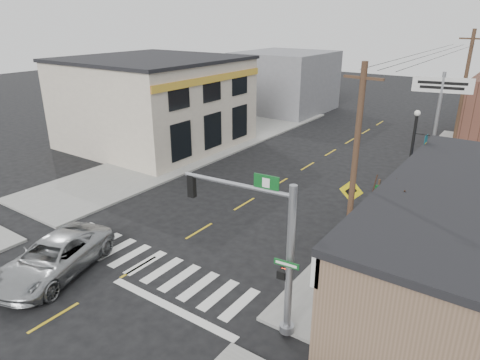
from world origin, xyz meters
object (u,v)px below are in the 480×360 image
Objects in this scene: guide_sign at (390,199)px; fire_hydrant at (321,255)px; bare_tree at (390,191)px; utility_pole_near at (353,176)px; lamp_post at (412,157)px; suv at (54,257)px; traffic_signal_pole at (273,241)px; dance_center_sign at (440,102)px; utility_pole_far at (461,101)px.

guide_sign reaches higher than fire_hydrant.
bare_tree is 0.58× the size of utility_pole_near.
lamp_post is at bearing 97.02° from bare_tree.
traffic_signal_pole reaches higher than suv.
traffic_signal_pole is (9.00, 2.29, 2.62)m from suv.
utility_pole_near reaches higher than fire_hydrant.
dance_center_sign is 4.42m from utility_pole_far.
utility_pole_near reaches higher than dance_center_sign.
utility_pole_far reaches higher than guide_sign.
utility_pole_far is (-0.33, 16.14, 0.85)m from bare_tree.
dance_center_sign is at bearing 94.96° from utility_pole_near.
bare_tree is at bearing -97.44° from dance_center_sign.
utility_pole_near is at bearing -20.37° from fire_hydrant.
suv is 22.00m from dance_center_sign.
bare_tree is at bearing -100.92° from guide_sign.
traffic_signal_pole is at bearing -96.02° from utility_pole_near.
suv is 17.27m from lamp_post.
dance_center_sign is 11.89m from bare_tree.
guide_sign is (1.12, 9.12, -1.57)m from traffic_signal_pole.
guide_sign is 0.30× the size of utility_pole_near.
dance_center_sign is at bearing 82.52° from fire_hydrant.
guide_sign is at bearing 77.53° from traffic_signal_pole.
suv is at bearing -140.22° from utility_pole_near.
lamp_post reaches higher than fire_hydrant.
traffic_signal_pole is 21.09m from utility_pole_far.
bare_tree is 16.17m from utility_pole_far.
fire_hydrant is 0.13× the size of bare_tree.
utility_pole_near is at bearing -103.39° from dance_center_sign.
suv is 0.59× the size of utility_pole_far.
fire_hydrant is 0.07× the size of utility_pole_far.
guide_sign is (10.13, 11.41, 1.05)m from suv.
suv reaches higher than fire_hydrant.
utility_pole_near is at bearing -88.26° from utility_pole_far.
utility_pole_near is at bearing -116.88° from guide_sign.
fire_hydrant is (8.75, 6.93, -0.29)m from suv.
utility_pole_far reaches higher than dance_center_sign.
lamp_post reaches higher than guide_sign.
lamp_post is at bearing 93.00° from utility_pole_near.
dance_center_sign reaches higher than bare_tree.
suv is 13.64m from bare_tree.
suv is at bearing -130.34° from dance_center_sign.
utility_pole_near is at bearing 71.86° from traffic_signal_pole.
dance_center_sign is (0.19, 7.47, 3.54)m from guide_sign.
fire_hydrant is at bearing 166.30° from utility_pole_near.
dance_center_sign reaches higher than suv.
dance_center_sign reaches higher than traffic_signal_pole.
lamp_post reaches higher than suv.
guide_sign is 0.37× the size of dance_center_sign.
utility_pole_far is at bearing 71.23° from dance_center_sign.
dance_center_sign reaches higher than guide_sign.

